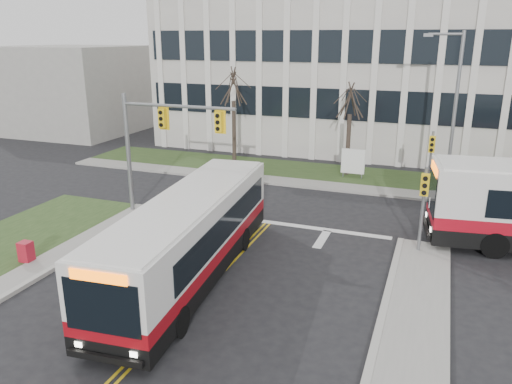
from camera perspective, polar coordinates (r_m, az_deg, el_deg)
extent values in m
plane|color=black|center=(18.14, -7.21, -12.15)|extent=(120.00, 120.00, 0.00)
cube|color=#9E9B93|center=(30.50, 14.78, -0.02)|extent=(44.00, 1.60, 0.14)
cube|color=#2A411C|center=(33.18, 15.31, 1.32)|extent=(44.00, 5.00, 0.12)
cube|color=beige|center=(44.05, 17.57, 12.86)|extent=(40.00, 16.00, 12.00)
cube|color=#9E9B93|center=(52.35, -19.89, 11.03)|extent=(12.00, 12.00, 8.00)
cylinder|color=slate|center=(26.43, -14.37, 4.18)|extent=(0.22, 0.22, 6.20)
cylinder|color=slate|center=(24.40, -8.93, 9.66)|extent=(6.00, 0.16, 0.16)
cube|color=yellow|center=(24.75, -10.67, 8.27)|extent=(0.34, 0.24, 0.92)
cube|color=yellow|center=(23.36, -4.27, 7.99)|extent=(0.34, 0.24, 0.92)
cylinder|color=slate|center=(22.02, 18.46, -2.07)|extent=(0.14, 0.14, 3.80)
cube|color=yellow|center=(21.48, 18.74, 0.78)|extent=(0.34, 0.24, 0.92)
cylinder|color=slate|center=(30.20, 19.25, 3.02)|extent=(0.14, 0.14, 3.80)
cube|color=yellow|center=(29.75, 19.47, 5.17)|extent=(0.34, 0.24, 0.92)
cylinder|color=slate|center=(30.39, 21.70, 8.05)|extent=(0.20, 0.20, 9.20)
cylinder|color=slate|center=(30.08, 20.90, 16.51)|extent=(1.80, 0.14, 0.14)
cube|color=slate|center=(30.10, 19.11, 16.60)|extent=(0.50, 0.25, 0.18)
cylinder|color=slate|center=(32.97, 9.93, 2.38)|extent=(0.08, 0.08, 1.00)
cylinder|color=slate|center=(32.79, 11.99, 2.18)|extent=(0.08, 0.08, 1.00)
cube|color=white|center=(32.70, 11.03, 3.46)|extent=(1.50, 0.12, 1.60)
cylinder|color=#42352B|center=(35.26, -2.53, 6.62)|extent=(0.28, 0.28, 4.62)
cylinder|color=#42352B|center=(33.27, 10.47, 5.23)|extent=(0.28, 0.28, 4.09)
cube|color=#A91527|center=(22.47, -24.78, -6.33)|extent=(0.50, 0.45, 0.95)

